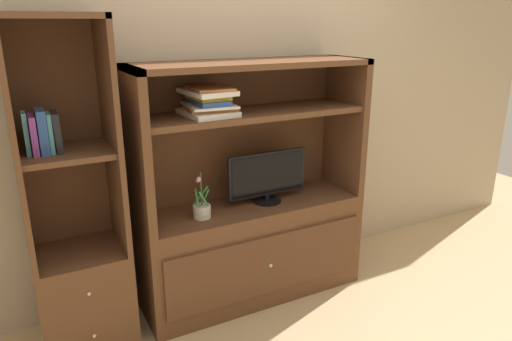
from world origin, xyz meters
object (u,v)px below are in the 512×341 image
at_px(media_console, 252,225).
at_px(magazine_stack, 208,101).
at_px(tv_monitor, 267,176).
at_px(potted_plant, 202,209).
at_px(bookshelf_tall, 79,250).
at_px(upright_book_row, 43,133).

xyz_separation_m(media_console, magazine_stack, (-0.30, -0.01, 0.87)).
bearing_deg(tv_monitor, potted_plant, -175.16).
distance_m(media_console, magazine_stack, 0.91).
xyz_separation_m(potted_plant, bookshelf_tall, (-0.73, 0.06, -0.13)).
distance_m(magazine_stack, upright_book_row, 0.92).
height_order(magazine_stack, upright_book_row, magazine_stack).
relative_size(tv_monitor, potted_plant, 1.94).
bearing_deg(potted_plant, tv_monitor, 4.84).
bearing_deg(potted_plant, bookshelf_tall, 175.21).
xyz_separation_m(tv_monitor, bookshelf_tall, (-1.21, 0.02, -0.26)).
distance_m(tv_monitor, bookshelf_tall, 1.24).
relative_size(magazine_stack, upright_book_row, 1.62).
bearing_deg(magazine_stack, media_console, 2.24).
distance_m(media_console, upright_book_row, 1.44).
bearing_deg(bookshelf_tall, magazine_stack, -1.22).
xyz_separation_m(media_console, tv_monitor, (0.11, -0.01, 0.34)).
bearing_deg(magazine_stack, upright_book_row, 179.65).
xyz_separation_m(magazine_stack, upright_book_row, (-0.91, 0.01, -0.09)).
bearing_deg(bookshelf_tall, upright_book_row, -173.46).
relative_size(potted_plant, bookshelf_tall, 0.16).
bearing_deg(bookshelf_tall, tv_monitor, -0.92).
height_order(potted_plant, upright_book_row, upright_book_row).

